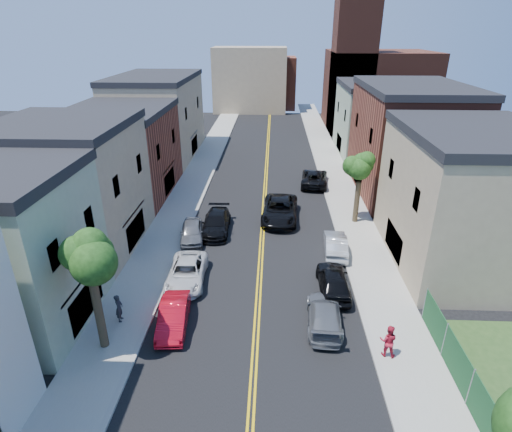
# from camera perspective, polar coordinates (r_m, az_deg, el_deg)

# --- Properties ---
(sidewalk_left) EXTENTS (3.20, 100.00, 0.15)m
(sidewalk_left) POSITION_cam_1_polar(r_m,az_deg,el_deg) (46.13, -8.57, 4.89)
(sidewalk_left) COLOR gray
(sidewalk_left) RESTS_ON ground
(sidewalk_right) EXTENTS (3.20, 100.00, 0.15)m
(sidewalk_right) POSITION_cam_1_polar(r_m,az_deg,el_deg) (45.86, 11.27, 4.57)
(sidewalk_right) COLOR gray
(sidewalk_right) RESTS_ON ground
(curb_left) EXTENTS (0.30, 100.00, 0.15)m
(curb_left) POSITION_cam_1_polar(r_m,az_deg,el_deg) (45.83, -6.41, 4.88)
(curb_left) COLOR gray
(curb_left) RESTS_ON ground
(curb_right) EXTENTS (0.30, 100.00, 0.15)m
(curb_right) POSITION_cam_1_polar(r_m,az_deg,el_deg) (45.62, 9.10, 4.63)
(curb_right) COLOR gray
(curb_right) RESTS_ON ground
(bldg_left_tan_near) EXTENTS (9.00, 10.00, 9.00)m
(bldg_left_tan_near) POSITION_cam_1_polar(r_m,az_deg,el_deg) (33.17, -24.20, 3.18)
(bldg_left_tan_near) COLOR #998466
(bldg_left_tan_near) RESTS_ON ground
(bldg_left_brick) EXTENTS (9.00, 12.00, 8.00)m
(bldg_left_brick) POSITION_cam_1_polar(r_m,az_deg,el_deg) (42.90, -17.98, 7.97)
(bldg_left_brick) COLOR brown
(bldg_left_brick) RESTS_ON ground
(bldg_left_tan_far) EXTENTS (9.00, 16.00, 9.50)m
(bldg_left_tan_far) POSITION_cam_1_polar(r_m,az_deg,el_deg) (55.70, -13.33, 12.90)
(bldg_left_tan_far) COLOR #998466
(bldg_left_tan_far) RESTS_ON ground
(bldg_right_tan) EXTENTS (9.00, 12.00, 9.00)m
(bldg_right_tan) POSITION_cam_1_polar(r_m,az_deg,el_deg) (31.68, 26.96, 1.69)
(bldg_right_tan) COLOR #998466
(bldg_right_tan) RESTS_ON ground
(bldg_right_brick) EXTENTS (9.00, 14.00, 10.00)m
(bldg_right_brick) POSITION_cam_1_polar(r_m,az_deg,el_deg) (43.99, 20.15, 9.42)
(bldg_right_brick) COLOR brown
(bldg_right_brick) RESTS_ON ground
(bldg_right_palegrn) EXTENTS (9.00, 12.00, 8.50)m
(bldg_right_palegrn) POSITION_cam_1_polar(r_m,az_deg,el_deg) (57.32, 16.12, 12.41)
(bldg_right_palegrn) COLOR gray
(bldg_right_palegrn) RESTS_ON ground
(church) EXTENTS (16.20, 14.20, 22.60)m
(church) POSITION_cam_1_polar(r_m,az_deg,el_deg) (71.90, 15.63, 17.19)
(church) COLOR #4C2319
(church) RESTS_ON ground
(backdrop_left) EXTENTS (14.00, 8.00, 12.00)m
(backdrop_left) POSITION_cam_1_polar(r_m,az_deg,el_deg) (85.30, -0.83, 18.22)
(backdrop_left) COLOR #998466
(backdrop_left) RESTS_ON ground
(backdrop_center) EXTENTS (10.00, 8.00, 10.00)m
(backdrop_center) POSITION_cam_1_polar(r_m,az_deg,el_deg) (89.26, 2.02, 17.84)
(backdrop_center) COLOR brown
(backdrop_center) RESTS_ON ground
(fence_right) EXTENTS (0.04, 15.00, 1.90)m
(fence_right) POSITION_cam_1_polar(r_m,az_deg,el_deg) (20.67, 29.08, -23.04)
(fence_right) COLOR #143F1E
(fence_right) RESTS_ON sidewalk_right
(tree_left_mid) EXTENTS (5.20, 5.20, 9.29)m
(tree_left_mid) POSITION_cam_1_polar(r_m,az_deg,el_deg) (20.71, -22.52, -2.56)
(tree_left_mid) COLOR #362A1B
(tree_left_mid) RESTS_ON sidewalk_left
(tree_right_far) EXTENTS (4.40, 4.40, 8.03)m
(tree_right_far) POSITION_cam_1_polar(r_m,az_deg,el_deg) (34.78, 14.34, 7.73)
(tree_right_far) COLOR #362A1B
(tree_right_far) RESTS_ON sidewalk_right
(red_sedan) EXTENTS (1.85, 4.38, 1.41)m
(red_sedan) POSITION_cam_1_polar(r_m,az_deg,el_deg) (24.19, -11.29, -13.34)
(red_sedan) COLOR red
(red_sedan) RESTS_ON ground
(white_pickup) EXTENTS (2.57, 5.20, 1.42)m
(white_pickup) POSITION_cam_1_polar(r_m,az_deg,el_deg) (27.80, -9.49, -7.67)
(white_pickup) COLOR silver
(white_pickup) RESTS_ON ground
(grey_car_left) EXTENTS (2.30, 4.47, 1.46)m
(grey_car_left) POSITION_cam_1_polar(r_m,az_deg,el_deg) (32.97, -8.79, -2.14)
(grey_car_left) COLOR #585A60
(grey_car_left) RESTS_ON ground
(black_car_left) EXTENTS (2.23, 5.31, 1.53)m
(black_car_left) POSITION_cam_1_polar(r_m,az_deg,el_deg) (34.06, -5.51, -0.98)
(black_car_left) COLOR black
(black_car_left) RESTS_ON ground
(grey_car_right) EXTENTS (2.23, 4.85, 1.37)m
(grey_car_right) POSITION_cam_1_polar(r_m,az_deg,el_deg) (24.17, 9.39, -13.25)
(grey_car_right) COLOR #5B5E63
(grey_car_right) RESTS_ON ground
(black_car_right) EXTENTS (1.89, 4.70, 1.60)m
(black_car_right) POSITION_cam_1_polar(r_m,az_deg,el_deg) (26.90, 10.61, -8.72)
(black_car_right) COLOR black
(black_car_right) RESTS_ON ground
(silver_car_right) EXTENTS (1.85, 4.55, 1.47)m
(silver_car_right) POSITION_cam_1_polar(r_m,az_deg,el_deg) (31.26, 10.88, -3.86)
(silver_car_right) COLOR #B6B9BF
(silver_car_right) RESTS_ON ground
(dark_car_right_far) EXTENTS (3.24, 5.97, 1.59)m
(dark_car_right_far) POSITION_cam_1_polar(r_m,az_deg,el_deg) (44.67, 8.03, 5.24)
(dark_car_right_far) COLOR black
(dark_car_right_far) RESTS_ON ground
(black_suv_lane) EXTENTS (3.34, 6.57, 1.78)m
(black_suv_lane) POSITION_cam_1_polar(r_m,az_deg,el_deg) (36.11, 3.31, 0.85)
(black_suv_lane) COLOR black
(black_suv_lane) RESTS_ON ground
(pedestrian_left) EXTENTS (0.47, 0.66, 1.68)m
(pedestrian_left) POSITION_cam_1_polar(r_m,az_deg,el_deg) (25.06, -18.32, -11.92)
(pedestrian_left) COLOR #222329
(pedestrian_left) RESTS_ON sidewalk_left
(pedestrian_right) EXTENTS (1.02, 0.89, 1.79)m
(pedestrian_right) POSITION_cam_1_polar(r_m,az_deg,el_deg) (22.68, 17.72, -16.03)
(pedestrian_right) COLOR #B61C31
(pedestrian_right) RESTS_ON sidewalk_right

